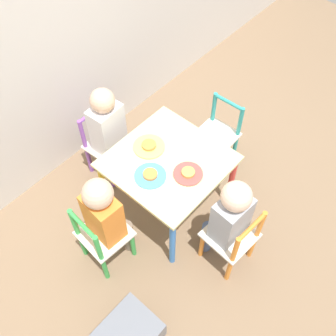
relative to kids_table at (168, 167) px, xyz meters
name	(u,v)px	position (x,y,z in m)	size (l,w,h in m)	color
ground_plane	(168,205)	(0.00, 0.00, -0.42)	(6.00, 6.00, 0.00)	#7F664C
kids_table	(168,167)	(0.00, 0.00, 0.00)	(0.63, 0.63, 0.49)	beige
chair_purple	(106,144)	(-0.03, 0.52, -0.17)	(0.28, 0.28, 0.51)	silver
chair_orange	(233,239)	(-0.04, -0.52, -0.17)	(0.28, 0.28, 0.51)	silver
chair_green	(102,237)	(-0.52, 0.04, -0.17)	(0.28, 0.28, 0.51)	silver
chair_teal	(217,135)	(0.52, 0.01, -0.17)	(0.27, 0.27, 0.51)	silver
child_back	(109,129)	(-0.03, 0.46, 0.02)	(0.21, 0.21, 0.75)	#7A6B5B
child_front	(229,216)	(-0.03, -0.46, 0.01)	(0.21, 0.22, 0.72)	#4C608E
child_left	(106,214)	(-0.46, 0.03, 0.02)	(0.22, 0.21, 0.73)	#7A6B5B
plate_back	(149,146)	(0.00, 0.15, 0.08)	(0.19, 0.19, 0.03)	#EADB66
plate_front	(188,173)	(0.00, -0.15, 0.08)	(0.17, 0.17, 0.03)	#E54C47
plate_left	(150,175)	(-0.15, 0.00, 0.08)	(0.18, 0.18, 0.03)	#4C9EE0
storage_bin	(129,335)	(-0.77, -0.41, -0.34)	(0.30, 0.26, 0.16)	slate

